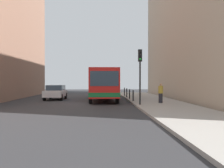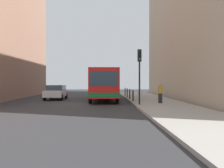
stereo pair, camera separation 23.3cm
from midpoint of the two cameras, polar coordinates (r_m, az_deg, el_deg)
name	(u,v)px [view 1 (the left image)]	position (r m, az deg, el deg)	size (l,w,h in m)	color
ground_plane	(93,104)	(23.28, -4.15, -4.07)	(80.00, 80.00, 0.00)	#2D2D30
sidewalk	(157,103)	(23.72, 9.03, -3.81)	(4.40, 40.00, 0.15)	#9E9991
building_right	(211,11)	(30.05, 19.32, 13.92)	(7.00, 32.00, 17.67)	#B2A38C
bus	(103,83)	(27.50, -2.11, 0.25)	(2.66, 11.05, 3.00)	red
car_beside_bus	(56,92)	(29.12, -11.70, -1.60)	(1.92, 4.43, 1.48)	silver
traffic_light	(140,66)	(20.78, 5.45, 3.65)	(0.28, 0.33, 4.10)	black
bollard_near	(133,96)	(24.31, 4.08, -2.40)	(0.11, 0.11, 0.95)	black
bollard_mid	(130,94)	(27.27, 3.39, -2.07)	(0.11, 0.11, 0.95)	black
bollard_far	(127,93)	(30.23, 2.83, -1.80)	(0.11, 0.11, 0.95)	black
bollard_farthest	(124,92)	(33.19, 2.37, -1.59)	(0.11, 0.11, 0.95)	black
pedestrian_near_signal	(161,93)	(22.54, 9.64, -1.87)	(0.38, 0.38, 1.57)	#26262D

